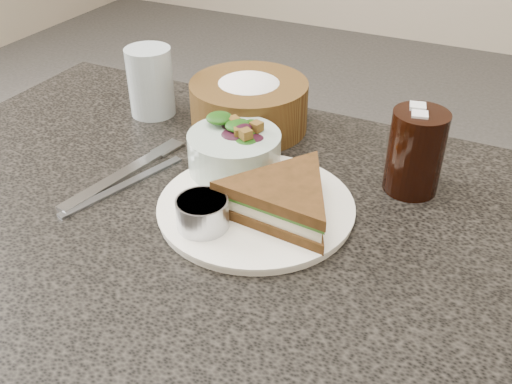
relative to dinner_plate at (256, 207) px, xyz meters
The scene contains 10 objects.
dinner_plate is the anchor object (origin of this frame).
sandwich 0.05m from the dinner_plate, ahead, with size 0.18×0.18×0.05m, color #4C2C14, non-canonical shape.
salad_bowl 0.10m from the dinner_plate, 135.05° to the left, with size 0.13×0.13×0.08m, color #A3BAAF, non-canonical shape.
dressing_ramekin 0.09m from the dinner_plate, 117.98° to the right, with size 0.07×0.07×0.04m, color #ACAFB7.
orange_wedge 0.08m from the dinner_plate, 60.86° to the left, with size 0.06×0.06×0.03m, color #EB6009.
fork 0.21m from the dinner_plate, behind, with size 0.02×0.20×0.01m, color #9A9B9C.
knife 0.19m from the dinner_plate, behind, with size 0.01×0.20×0.00m, color #8F949E.
bread_basket 0.24m from the dinner_plate, 118.70° to the left, with size 0.19×0.19×0.11m, color #533C19, non-canonical shape.
cola_glass 0.23m from the dinner_plate, 40.07° to the left, with size 0.07×0.07×0.13m, color black, non-canonical shape.
water_glass 0.35m from the dinner_plate, 147.38° to the left, with size 0.08×0.08×0.12m, color #AEBFC6.
Camera 1 is at (0.33, -0.52, 1.19)m, focal length 40.00 mm.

